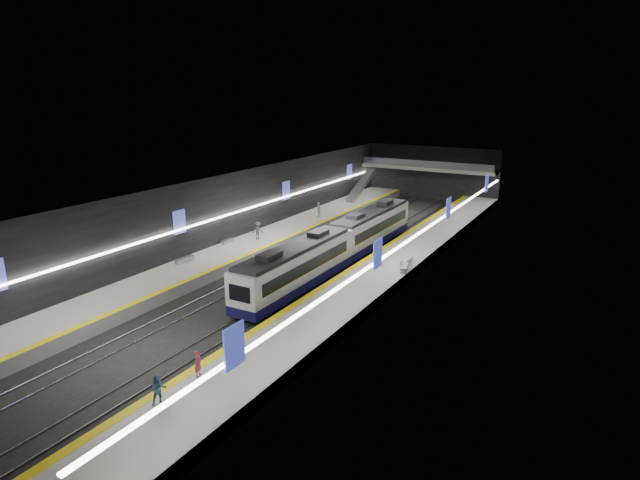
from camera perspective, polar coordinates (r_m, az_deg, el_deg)
The scene contains 26 objects.
ground at distance 52.42m, azimuth -0.42°, elevation -2.29°, with size 70.00×70.00×0.00m, color black.
ceiling at distance 50.49m, azimuth -0.44°, elevation 6.36°, with size 20.00×70.00×0.04m, color beige.
wall_left at distance 56.84m, azimuth -9.21°, elevation 3.13°, with size 0.04×70.00×8.00m, color black.
wall_right at distance 47.26m, azimuth 10.13°, elevation 0.48°, with size 0.04×70.00×8.00m, color black.
wall_back at distance 82.91m, azimuth 11.85°, elevation 7.00°, with size 20.00×0.04×8.00m, color black.
platform_left at distance 56.22m, azimuth -7.06°, elevation -0.61°, with size 5.00×70.00×1.00m, color slate.
tile_surface_left at distance 56.08m, azimuth -7.07°, elevation -0.11°, with size 5.00×70.00×0.02m, color #B4B4AF.
tactile_strip_left at distance 54.84m, azimuth -5.22°, elevation -0.41°, with size 0.60×70.00×0.02m, color yellow.
platform_right at distance 49.13m, azimuth 7.19°, elevation -3.07°, with size 5.00×70.00×1.00m, color slate.
tile_surface_right at distance 48.97m, azimuth 7.21°, elevation -2.51°, with size 5.00×70.00×0.02m, color #B4B4AF.
tactile_strip_right at distance 49.79m, azimuth 4.87°, elevation -2.11°, with size 0.60×70.00×0.02m, color yellow.
rails at distance 52.40m, azimuth -0.42°, elevation -2.23°, with size 6.52×70.00×0.12m.
train at distance 50.46m, azimuth 1.93°, elevation -0.42°, with size 2.69×30.05×3.60m.
ad_posters at distance 52.03m, azimuth 0.12°, elevation 2.72°, with size 19.94×53.50×2.20m.
cove_light_left at distance 56.76m, azimuth -9.04°, elevation 2.92°, with size 0.25×68.60×0.12m, color white.
cove_light_right at distance 47.38m, azimuth 9.89°, elevation 0.28°, with size 0.25×68.60×0.12m, color white.
mezzanine_bridge at distance 80.81m, azimuth 11.43°, elevation 7.55°, with size 20.00×3.00×1.50m.
escalator at distance 77.51m, azimuth 4.41°, elevation 5.86°, with size 1.20×8.00×0.60m, color #99999E.
bench_left_near at distance 50.45m, azimuth -14.23°, elevation -2.06°, with size 0.53×1.90×0.47m, color #99999E.
bench_left_far at distance 55.81m, azimuth -9.88°, elevation -0.11°, with size 0.44×1.59×0.39m, color #99999E.
bench_right_near at distance 47.30m, azimuth 8.97°, elevation -2.96°, with size 0.54×1.94×0.47m, color #99999E.
bench_right_far at distance 49.14m, azimuth 9.21°, elevation -2.25°, with size 0.53×1.91×0.47m, color #99999E.
passenger_right_a at distance 30.95m, azimuth -12.88°, elevation -12.73°, with size 0.56×0.37×1.53m, color #BB4558.
passenger_right_b at distance 28.96m, azimuth -16.84°, elevation -15.08°, with size 0.78×0.61×1.61m, color teal.
passenger_left_a at distance 65.47m, azimuth -0.15°, elevation 3.21°, with size 1.15×0.48×1.95m, color silver.
passenger_left_b at distance 56.42m, azimuth -6.65°, elevation 0.99°, with size 1.23×0.70×1.90m, color #44454C.
Camera 1 is at (24.92, -43.10, 16.40)m, focal length 30.00 mm.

